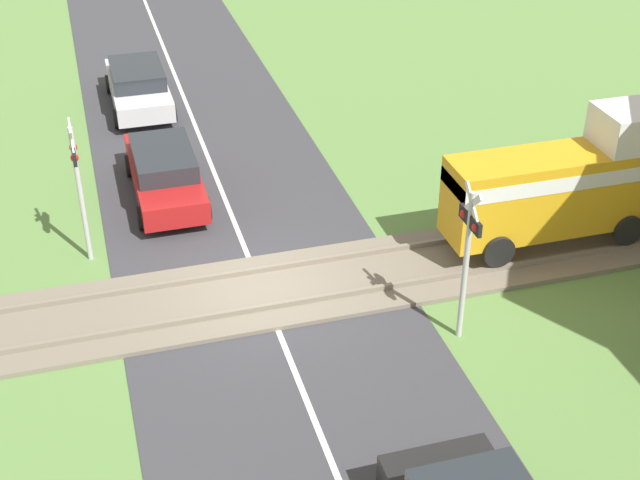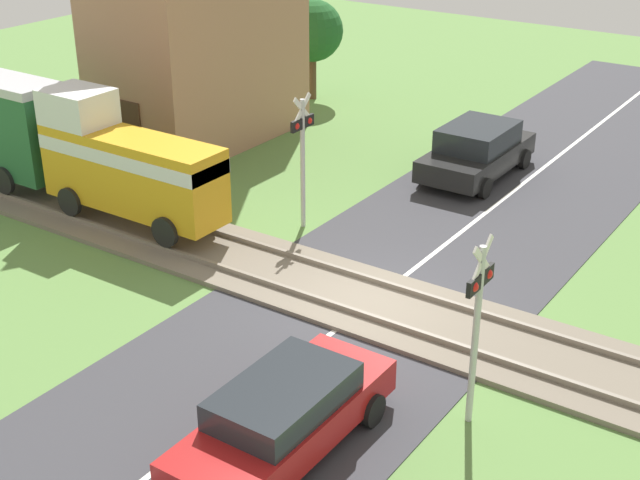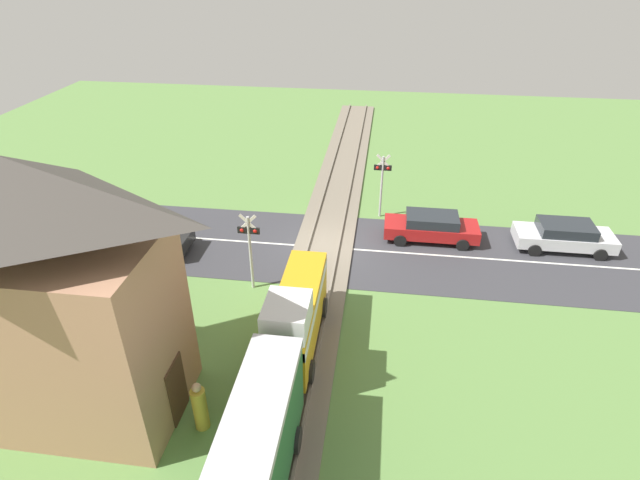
# 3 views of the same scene
# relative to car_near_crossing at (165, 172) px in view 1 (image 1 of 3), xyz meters

# --- Properties ---
(ground_plane) EXTENTS (60.00, 60.00, 0.00)m
(ground_plane) POSITION_rel_car_near_crossing_xyz_m (5.09, 1.44, -0.74)
(ground_plane) COLOR #5B8442
(road_surface) EXTENTS (48.00, 6.40, 0.02)m
(road_surface) POSITION_rel_car_near_crossing_xyz_m (5.09, 1.44, -0.73)
(road_surface) COLOR #38383D
(road_surface) RESTS_ON ground_plane
(track_bed) EXTENTS (2.80, 48.00, 0.24)m
(track_bed) POSITION_rel_car_near_crossing_xyz_m (5.09, 1.44, -0.67)
(track_bed) COLOR #756B5B
(track_bed) RESTS_ON ground_plane
(car_near_crossing) EXTENTS (4.51, 1.82, 1.38)m
(car_near_crossing) POSITION_rel_car_near_crossing_xyz_m (0.00, 0.00, 0.00)
(car_near_crossing) COLOR #A81919
(car_near_crossing) RESTS_ON ground_plane
(car_behind_queue) EXTENTS (4.46, 1.90, 1.36)m
(car_behind_queue) POSITION_rel_car_near_crossing_xyz_m (-6.19, 0.00, -0.01)
(car_behind_queue) COLOR silver
(car_behind_queue) RESTS_ON ground_plane
(crossing_signal_west_approach) EXTENTS (0.90, 0.18, 3.51)m
(crossing_signal_west_approach) POSITION_rel_car_near_crossing_xyz_m (2.53, -2.14, 1.49)
(crossing_signal_west_approach) COLOR #B7B7B7
(crossing_signal_west_approach) RESTS_ON ground_plane
(crossing_signal_east_approach) EXTENTS (0.90, 0.18, 3.51)m
(crossing_signal_east_approach) POSITION_rel_car_near_crossing_xyz_m (7.65, 5.02, 1.49)
(crossing_signal_east_approach) COLOR #B7B7B7
(crossing_signal_east_approach) RESTS_ON ground_plane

